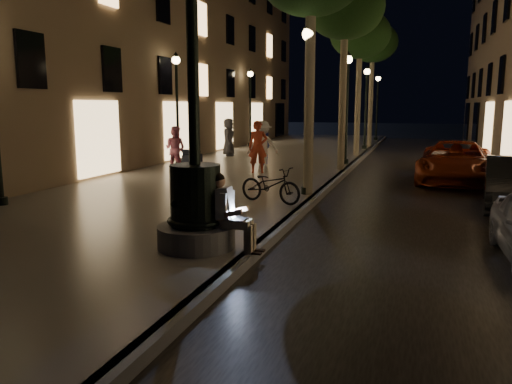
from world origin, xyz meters
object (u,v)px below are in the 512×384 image
at_px(tree_third, 360,35).
at_px(pedestrian_blue, 265,144).
at_px(stroller, 192,161).
at_px(lamp_curb_a, 308,87).
at_px(pedestrian_red, 258,147).
at_px(pedestrian_pink, 175,149).
at_px(tree_far, 373,43).
at_px(lamp_curb_b, 347,93).
at_px(pedestrian_white, 263,146).
at_px(lamp_curb_c, 366,97).
at_px(tree_second, 345,9).
at_px(lamp_left_b, 177,94).
at_px(lamp_left_c, 250,97).
at_px(lamp_curb_d, 377,98).
at_px(bicycle, 270,185).
at_px(seated_man_laptop, 228,210).
at_px(fountain_lamppost, 196,192).
at_px(pedestrian_dark, 229,137).
at_px(car_third, 455,162).

xyz_separation_m(tree_third, pedestrian_blue, (-3.30, -5.30, -5.06)).
bearing_deg(stroller, lamp_curb_a, -22.80).
relative_size(pedestrian_red, pedestrian_pink, 1.13).
relative_size(tree_far, lamp_curb_b, 1.56).
relative_size(tree_far, pedestrian_white, 3.87).
bearing_deg(lamp_curb_c, stroller, -109.88).
bearing_deg(pedestrian_blue, tree_second, 72.06).
bearing_deg(lamp_left_b, lamp_curb_b, 15.73).
bearing_deg(lamp_left_c, pedestrian_red, -70.06).
bearing_deg(lamp_curb_d, tree_far, -89.24).
bearing_deg(bicycle, lamp_curb_d, 15.55).
bearing_deg(tree_second, seated_man_laptop, -90.89).
distance_m(lamp_left_b, stroller, 4.77).
bearing_deg(tree_second, pedestrian_pink, -156.62).
bearing_deg(stroller, fountain_lamppost, -58.69).
xyz_separation_m(seated_man_laptop, lamp_left_c, (-7.01, 22.00, 2.31)).
xyz_separation_m(lamp_left_c, pedestrian_blue, (3.80, -9.30, -2.15)).
height_order(stroller, bicycle, stroller).
xyz_separation_m(lamp_curb_c, pedestrian_blue, (-3.30, -9.30, -2.15)).
xyz_separation_m(seated_man_laptop, pedestrian_white, (-2.67, 10.66, 0.25)).
height_order(tree_second, lamp_left_b, tree_second).
xyz_separation_m(lamp_left_b, stroller, (2.26, -3.38, -2.50)).
bearing_deg(pedestrian_pink, fountain_lamppost, 123.82).
xyz_separation_m(tree_third, stroller, (-4.84, -9.38, -5.41)).
bearing_deg(lamp_curb_a, pedestrian_white, 120.65).
relative_size(lamp_curb_c, pedestrian_blue, 2.73).
distance_m(seated_man_laptop, bicycle, 4.46).
bearing_deg(seated_man_laptop, pedestrian_blue, 104.21).
distance_m(tree_far, pedestrian_blue, 12.95).
distance_m(fountain_lamppost, lamp_curb_d, 30.08).
bearing_deg(lamp_curb_d, pedestrian_pink, -106.02).
bearing_deg(lamp_curb_d, pedestrian_dark, -113.00).
bearing_deg(car_third, tree_far, 112.49).
relative_size(tree_second, tree_far, 0.99).
bearing_deg(fountain_lamppost, seated_man_laptop, 0.00).
bearing_deg(fountain_lamppost, lamp_curb_d, 88.66).
relative_size(car_third, pedestrian_blue, 3.00).
bearing_deg(bicycle, tree_third, 14.35).
relative_size(fountain_lamppost, pedestrian_white, 2.69).
xyz_separation_m(car_third, pedestrian_white, (-7.07, -0.34, 0.43)).
distance_m(stroller, pedestrian_pink, 1.37).
height_order(fountain_lamppost, pedestrian_pink, fountain_lamppost).
relative_size(pedestrian_red, pedestrian_blue, 1.11).
xyz_separation_m(tree_far, lamp_curb_a, (-0.08, -18.00, -3.20)).
distance_m(seated_man_laptop, lamp_left_b, 14.09).
relative_size(lamp_curb_b, pedestrian_blue, 2.73).
xyz_separation_m(lamp_left_b, pedestrian_pink, (1.19, -2.60, -2.16)).
bearing_deg(lamp_curb_d, lamp_curb_c, -90.00).
relative_size(stroller, bicycle, 0.59).
bearing_deg(pedestrian_white, fountain_lamppost, 84.81).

